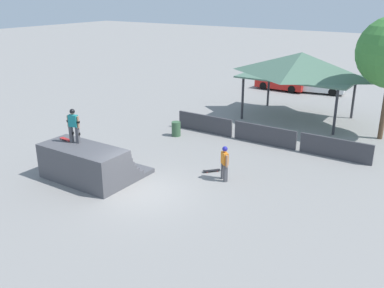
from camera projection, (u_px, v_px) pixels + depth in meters
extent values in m
plane|color=gray|center=(144.00, 192.00, 18.06)|extent=(160.00, 160.00, 0.00)
cube|color=#4C4C51|center=(98.00, 173.00, 19.76)|extent=(4.05, 3.35, 0.20)
cube|color=#4C4C51|center=(91.00, 171.00, 19.39)|extent=(4.05, 2.58, 0.20)
cube|color=#4C4C51|center=(89.00, 168.00, 19.21)|extent=(4.05, 2.29, 0.20)
cube|color=#4C4C51|center=(87.00, 165.00, 19.07)|extent=(4.05, 2.10, 0.20)
cube|color=#4C4C51|center=(85.00, 161.00, 18.95)|extent=(4.05, 1.97, 0.20)
cube|color=#4C4C51|center=(84.00, 157.00, 18.84)|extent=(4.05, 1.87, 0.20)
cube|color=#4C4C51|center=(83.00, 153.00, 18.75)|extent=(4.05, 1.81, 0.20)
cube|color=#4C4C51|center=(82.00, 149.00, 18.67)|extent=(4.05, 1.77, 0.20)
cylinder|color=silver|center=(97.00, 142.00, 19.33)|extent=(3.97, 0.07, 0.07)
cube|color=#4C4C51|center=(78.00, 135.00, 19.02)|extent=(0.17, 0.17, 0.75)
cube|color=black|center=(78.00, 134.00, 19.03)|extent=(0.20, 0.17, 0.11)
cube|color=#4C4C51|center=(71.00, 134.00, 19.12)|extent=(0.17, 0.17, 0.75)
cube|color=black|center=(72.00, 133.00, 19.13)|extent=(0.20, 0.17, 0.11)
cube|color=teal|center=(73.00, 121.00, 18.86)|extent=(0.45, 0.30, 0.53)
cylinder|color=#A87A5B|center=(78.00, 122.00, 18.79)|extent=(0.12, 0.12, 0.53)
cylinder|color=black|center=(78.00, 122.00, 18.79)|extent=(0.18, 0.18, 0.08)
cylinder|color=#A87A5B|center=(68.00, 121.00, 18.95)|extent=(0.12, 0.12, 0.53)
cylinder|color=black|center=(68.00, 121.00, 18.94)|extent=(0.18, 0.18, 0.08)
sphere|color=#A87A5B|center=(72.00, 112.00, 18.72)|extent=(0.21, 0.21, 0.21)
sphere|color=black|center=(72.00, 111.00, 18.71)|extent=(0.23, 0.23, 0.23)
cylinder|color=silver|center=(70.00, 141.00, 19.39)|extent=(0.06, 0.04, 0.05)
cylinder|color=silver|center=(67.00, 141.00, 19.29)|extent=(0.06, 0.04, 0.05)
cylinder|color=silver|center=(64.00, 138.00, 19.67)|extent=(0.06, 0.04, 0.05)
cylinder|color=silver|center=(62.00, 139.00, 19.57)|extent=(0.06, 0.04, 0.05)
cube|color=#B22323|center=(66.00, 139.00, 19.47)|extent=(0.76, 0.29, 0.02)
cube|color=#B22323|center=(70.00, 140.00, 19.25)|extent=(0.11, 0.21, 0.02)
cube|color=#4C4C51|center=(223.00, 171.00, 19.25)|extent=(0.20, 0.20, 0.78)
cube|color=#4C4C51|center=(226.00, 174.00, 18.94)|extent=(0.20, 0.20, 0.78)
cube|color=orange|center=(225.00, 158.00, 18.87)|extent=(0.46, 0.43, 0.55)
cylinder|color=#A87A5B|center=(223.00, 157.00, 19.12)|extent=(0.15, 0.15, 0.55)
cylinder|color=#A87A5B|center=(227.00, 161.00, 18.65)|extent=(0.15, 0.15, 0.55)
sphere|color=#A87A5B|center=(225.00, 150.00, 18.73)|extent=(0.21, 0.21, 0.21)
sphere|color=#232399|center=(225.00, 149.00, 18.72)|extent=(0.24, 0.24, 0.24)
cylinder|color=red|center=(207.00, 172.00, 19.97)|extent=(0.06, 0.06, 0.05)
cylinder|color=red|center=(206.00, 171.00, 20.10)|extent=(0.06, 0.06, 0.05)
cylinder|color=red|center=(217.00, 171.00, 20.10)|extent=(0.06, 0.06, 0.05)
cylinder|color=red|center=(216.00, 170.00, 20.23)|extent=(0.06, 0.06, 0.05)
cube|color=black|center=(212.00, 170.00, 20.09)|extent=(0.68, 0.75, 0.02)
cube|color=black|center=(204.00, 171.00, 19.99)|extent=(0.22, 0.20, 0.02)
cube|color=#3D3D42|center=(205.00, 124.00, 25.60)|extent=(3.65, 0.12, 1.05)
cube|color=#3D3D42|center=(265.00, 135.00, 23.58)|extent=(3.65, 0.12, 1.05)
cube|color=#3D3D42|center=(335.00, 148.00, 21.56)|extent=(3.65, 0.12, 1.05)
cylinder|color=#2D2D33|center=(243.00, 98.00, 28.00)|extent=(0.16, 0.16, 2.76)
cylinder|color=#2D2D33|center=(335.00, 112.00, 24.86)|extent=(0.16, 0.16, 2.76)
cylinder|color=#2D2D33|center=(269.00, 87.00, 31.25)|extent=(0.16, 0.16, 2.76)
cylinder|color=#2D2D33|center=(354.00, 98.00, 28.11)|extent=(0.16, 0.16, 2.76)
cube|color=#4C705B|center=(300.00, 77.00, 27.57)|extent=(7.11, 4.87, 0.10)
pyramid|color=#4C705B|center=(301.00, 64.00, 27.30)|extent=(6.97, 4.77, 1.50)
cylinder|color=brown|center=(384.00, 109.00, 24.03)|extent=(0.28, 0.28, 3.52)
cylinder|color=#385B3D|center=(176.00, 129.00, 24.94)|extent=(0.52, 0.52, 0.85)
cube|color=red|center=(281.00, 84.00, 36.65)|extent=(4.19, 1.67, 0.62)
cube|color=#283342|center=(280.00, 78.00, 36.52)|extent=(1.94, 1.40, 0.46)
cube|color=red|center=(280.00, 75.00, 36.44)|extent=(1.86, 1.37, 0.04)
cylinder|color=black|center=(298.00, 86.00, 36.63)|extent=(0.64, 0.20, 0.64)
cylinder|color=black|center=(292.00, 89.00, 35.44)|extent=(0.64, 0.20, 0.64)
cylinder|color=black|center=(271.00, 83.00, 37.96)|extent=(0.64, 0.20, 0.64)
cylinder|color=black|center=(263.00, 86.00, 36.78)|extent=(0.64, 0.20, 0.64)
cube|color=silver|center=(317.00, 87.00, 35.57)|extent=(4.60, 2.39, 0.62)
cube|color=#283342|center=(316.00, 80.00, 35.43)|extent=(2.24, 1.72, 0.46)
cube|color=silver|center=(316.00, 78.00, 35.35)|extent=(2.14, 1.67, 0.04)
cylinder|color=black|center=(334.00, 88.00, 35.77)|extent=(0.67, 0.31, 0.64)
cylinder|color=black|center=(332.00, 92.00, 34.48)|extent=(0.67, 0.31, 0.64)
cylinder|color=black|center=(302.00, 86.00, 36.77)|extent=(0.67, 0.31, 0.64)
cylinder|color=black|center=(299.00, 89.00, 35.48)|extent=(0.67, 0.31, 0.64)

